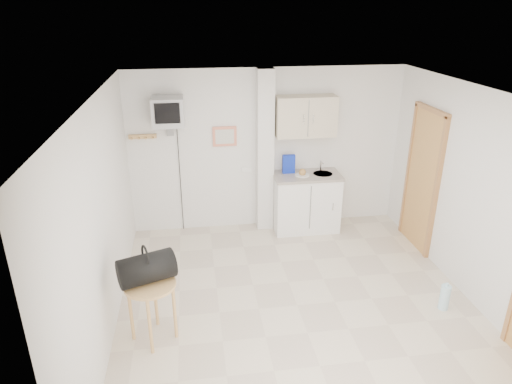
{
  "coord_description": "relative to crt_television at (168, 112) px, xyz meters",
  "views": [
    {
      "loc": [
        -1.14,
        -4.4,
        3.35
      ],
      "look_at": [
        -0.41,
        0.6,
        1.25
      ],
      "focal_mm": 32.0,
      "sensor_mm": 36.0,
      "label": 1
    }
  ],
  "objects": [
    {
      "name": "ground",
      "position": [
        1.45,
        -2.02,
        -1.94
      ],
      "size": [
        4.5,
        4.5,
        0.0
      ],
      "primitive_type": "plane",
      "color": "beige",
      "rests_on": "ground"
    },
    {
      "name": "room_envelope",
      "position": [
        1.69,
        -1.93,
        -0.4
      ],
      "size": [
        4.24,
        4.54,
        2.55
      ],
      "color": "white",
      "rests_on": "ground"
    },
    {
      "name": "kitchenette",
      "position": [
        2.02,
        -0.02,
        -1.13
      ],
      "size": [
        1.03,
        0.58,
        2.1
      ],
      "color": "white",
      "rests_on": "ground"
    },
    {
      "name": "crt_television",
      "position": [
        0.0,
        0.0,
        0.0
      ],
      "size": [
        0.44,
        0.45,
        2.15
      ],
      "color": "slate",
      "rests_on": "ground"
    },
    {
      "name": "round_table",
      "position": [
        -0.2,
        -2.36,
        -1.36
      ],
      "size": [
        0.54,
        0.54,
        0.69
      ],
      "rotation": [
        0.0,
        0.0,
        -0.07
      ],
      "color": "tan",
      "rests_on": "ground"
    },
    {
      "name": "duffel_bag",
      "position": [
        -0.22,
        -2.32,
        -1.08
      ],
      "size": [
        0.63,
        0.49,
        0.42
      ],
      "rotation": [
        0.0,
        0.0,
        0.36
      ],
      "color": "black",
      "rests_on": "round_table"
    },
    {
      "name": "water_bottle",
      "position": [
        3.15,
        -2.33,
        -1.78
      ],
      "size": [
        0.12,
        0.12,
        0.35
      ],
      "color": "#B5E4F6",
      "rests_on": "ground"
    }
  ]
}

